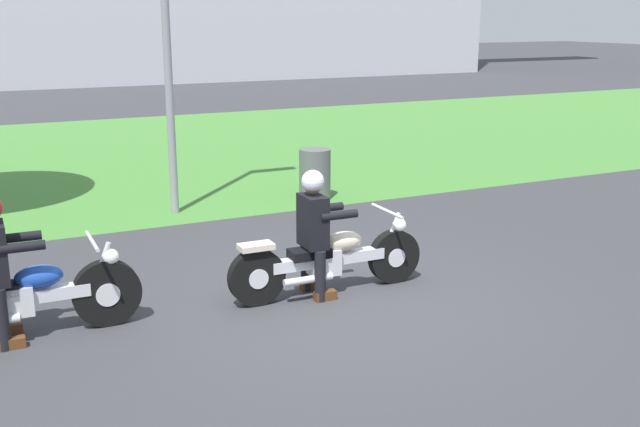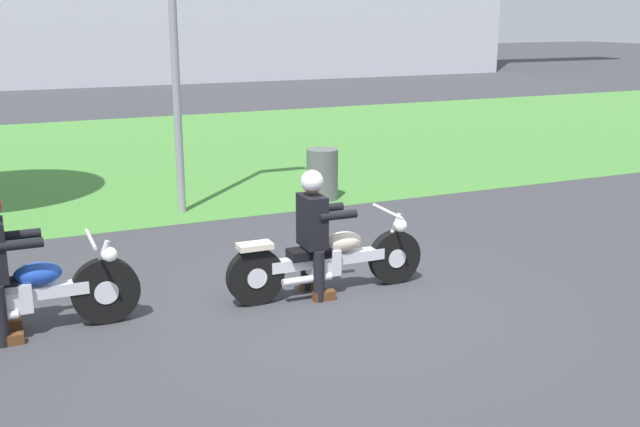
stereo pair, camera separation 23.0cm
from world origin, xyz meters
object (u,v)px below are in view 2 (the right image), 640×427
motorcycle_follow (20,296)px  trash_can (322,174)px  motorcycle_lead (328,260)px  rider_lead (314,223)px

motorcycle_follow → trash_can: bearing=39.1°
motorcycle_lead → trash_can: bearing=67.3°
motorcycle_lead → rider_lead: 0.46m
motorcycle_lead → rider_lead: (-0.17, 0.01, 0.43)m
motorcycle_lead → motorcycle_follow: 3.11m
rider_lead → trash_can: rider_lead is taller
motorcycle_follow → trash_can: size_ratio=2.68×
trash_can → motorcycle_follow: bearing=-141.9°
rider_lead → trash_can: (1.91, 3.97, -0.39)m
motorcycle_lead → motorcycle_follow: bearing=177.8°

